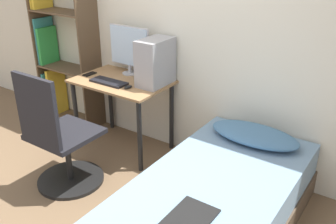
{
  "coord_description": "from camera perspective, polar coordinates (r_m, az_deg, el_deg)",
  "views": [
    {
      "loc": [
        1.95,
        -1.36,
        1.93
      ],
      "look_at": [
        0.49,
        0.77,
        0.75
      ],
      "focal_mm": 40.0,
      "sensor_mm": 36.0,
      "label": 1
    }
  ],
  "objects": [
    {
      "name": "ground_plane",
      "position": [
        3.07,
        -16.59,
        -15.69
      ],
      "size": [
        14.0,
        14.0,
        0.0
      ],
      "primitive_type": "plane",
      "color": "brown"
    },
    {
      "name": "wall_back",
      "position": [
        3.52,
        0.05,
        13.48
      ],
      "size": [
        8.0,
        0.05,
        2.5
      ],
      "color": "silver",
      "rests_on": "ground_plane"
    },
    {
      "name": "desk",
      "position": [
        3.65,
        -6.99,
        3.0
      ],
      "size": [
        0.91,
        0.61,
        0.72
      ],
      "color": "#997047",
      "rests_on": "ground_plane"
    },
    {
      "name": "bookshelf",
      "position": [
        4.41,
        -16.4,
        9.34
      ],
      "size": [
        0.76,
        0.3,
        1.88
      ],
      "color": "brown",
      "rests_on": "ground_plane"
    },
    {
      "name": "office_chair",
      "position": [
        3.23,
        -16.15,
        -4.82
      ],
      "size": [
        0.57,
        0.57,
        1.04
      ],
      "color": "black",
      "rests_on": "ground_plane"
    },
    {
      "name": "bed",
      "position": [
        2.65,
        5.81,
        -15.55
      ],
      "size": [
        0.95,
        2.05,
        0.47
      ],
      "color": "#4C3D2D",
      "rests_on": "ground_plane"
    },
    {
      "name": "pillow",
      "position": [
        3.07,
        13.01,
        -3.39
      ],
      "size": [
        0.72,
        0.36,
        0.11
      ],
      "color": "teal",
      "rests_on": "bed"
    },
    {
      "name": "magazine",
      "position": [
        2.25,
        3.35,
        -15.79
      ],
      "size": [
        0.24,
        0.32,
        0.01
      ],
      "color": "black",
      "rests_on": "bed"
    },
    {
      "name": "monitor",
      "position": [
        3.71,
        -5.94,
        9.64
      ],
      "size": [
        0.47,
        0.16,
        0.47
      ],
      "color": "#B7B7BC",
      "rests_on": "desk"
    },
    {
      "name": "keyboard",
      "position": [
        3.55,
        -9.02,
        4.54
      ],
      "size": [
        0.37,
        0.15,
        0.02
      ],
      "color": "black",
      "rests_on": "desk"
    },
    {
      "name": "pc_tower",
      "position": [
        3.41,
        -1.94,
        7.6
      ],
      "size": [
        0.21,
        0.36,
        0.42
      ],
      "color": "#99999E",
      "rests_on": "desk"
    },
    {
      "name": "mouse",
      "position": [
        3.4,
        -6.11,
        3.8
      ],
      "size": [
        0.06,
        0.09,
        0.02
      ],
      "color": "black",
      "rests_on": "desk"
    },
    {
      "name": "phone",
      "position": [
        3.82,
        -11.86,
        5.68
      ],
      "size": [
        0.07,
        0.14,
        0.01
      ],
      "color": "black",
      "rests_on": "desk"
    }
  ]
}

